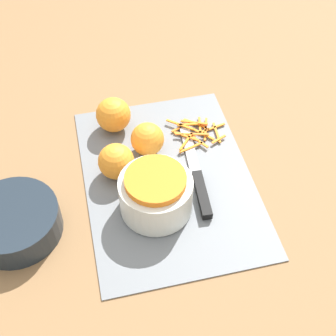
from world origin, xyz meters
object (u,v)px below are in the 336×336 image
orange_back (113,115)px  bowl_speckled (156,193)px  knife (199,183)px  bowl_dark (15,222)px  orange_right (147,139)px  orange_left (116,161)px

orange_back → bowl_speckled: bearing=-169.2°
knife → bowl_dark: bearing=98.0°
bowl_dark → orange_back: size_ratio=2.20×
bowl_speckled → orange_back: 0.24m
bowl_dark → orange_right: orange_right is taller
bowl_dark → knife: bearing=-86.1°
bowl_speckled → orange_right: size_ratio=1.97×
orange_right → orange_back: size_ratio=0.92×
orange_right → orange_back: orange_back is taller
bowl_dark → orange_back: bearing=-44.0°
bowl_speckled → bowl_dark: 0.27m
orange_left → bowl_speckled: bearing=-149.3°
orange_right → orange_back: 0.11m
bowl_speckled → knife: (0.03, -0.10, -0.04)m
bowl_speckled → bowl_dark: (0.01, 0.27, -0.02)m
bowl_dark → orange_right: bearing=-63.2°
knife → orange_back: orange_back is taller
orange_right → bowl_speckled: bearing=174.8°
orange_right → bowl_dark: bearing=116.8°
orange_left → orange_right: size_ratio=1.04×
knife → orange_right: bearing=39.3°
bowl_dark → orange_left: orange_left is taller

